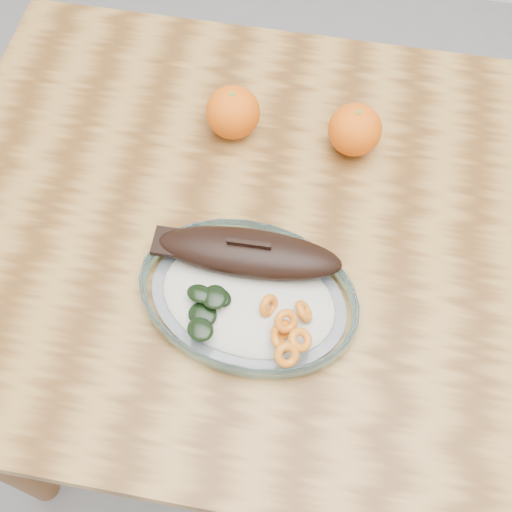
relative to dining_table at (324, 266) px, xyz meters
name	(u,v)px	position (x,y,z in m)	size (l,w,h in m)	color
ground	(300,387)	(0.00, 0.00, -0.65)	(3.00, 3.00, 0.00)	slate
dining_table	(324,266)	(0.00, 0.00, 0.00)	(1.20, 0.80, 0.75)	#583514
plated_meal	(248,293)	(-0.10, -0.12, 0.12)	(0.61, 0.61, 0.08)	white
orange_left	(233,112)	(-0.18, 0.16, 0.14)	(0.08, 0.08, 0.08)	red
orange_right	(355,130)	(0.01, 0.16, 0.14)	(0.08, 0.08, 0.08)	red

